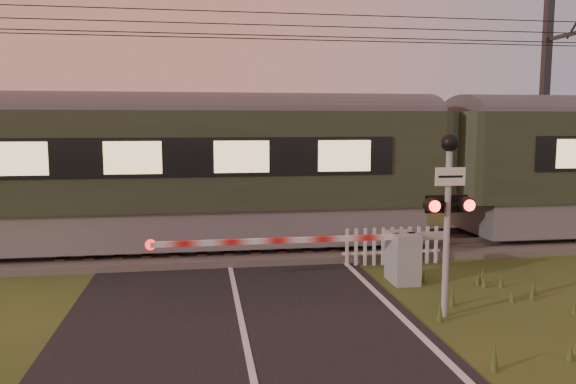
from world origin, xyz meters
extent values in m
plane|color=#2F471B|center=(0.00, 0.00, 0.00)|extent=(160.00, 160.00, 0.00)
cube|color=black|center=(0.00, 0.00, 0.01)|extent=(6.00, 140.00, 0.02)
cube|color=#47423D|center=(0.00, 6.50, 0.06)|extent=(140.00, 3.40, 0.24)
cube|color=slate|center=(0.00, 5.78, 0.26)|extent=(140.00, 0.08, 0.14)
cube|color=slate|center=(0.00, 7.22, 0.26)|extent=(140.00, 0.08, 0.14)
cube|color=#2D2116|center=(0.00, 6.50, 0.19)|extent=(0.24, 2.20, 0.06)
cylinder|color=black|center=(0.00, 6.20, 5.50)|extent=(120.00, 0.02, 0.02)
cylinder|color=black|center=(0.00, 6.80, 5.50)|extent=(120.00, 0.02, 0.02)
cylinder|color=black|center=(0.00, 6.50, 6.10)|extent=(120.00, 0.02, 0.02)
cylinder|color=black|center=(0.00, 6.50, 5.80)|extent=(120.00, 0.02, 0.02)
cube|color=slate|center=(-4.59, 6.50, 0.80)|extent=(19.06, 2.52, 0.95)
cube|color=#293221|center=(-4.59, 6.50, 2.46)|extent=(19.86, 2.74, 2.36)
cylinder|color=#4C4C4F|center=(-4.59, 6.50, 3.64)|extent=(19.86, 0.96, 0.96)
cube|color=#FFD893|center=(-4.59, 5.08, 2.58)|extent=(17.08, 0.04, 0.74)
cube|color=gray|center=(3.55, 3.16, 0.53)|extent=(0.53, 0.82, 1.06)
cylinder|color=gray|center=(3.41, 3.16, 0.53)|extent=(0.12, 0.12, 1.06)
cube|color=gray|center=(4.08, 3.16, 0.98)|extent=(0.86, 0.15, 0.15)
cube|color=red|center=(0.89, 3.16, 0.98)|extent=(5.04, 0.11, 0.11)
cylinder|color=red|center=(-1.63, 3.16, 0.98)|extent=(0.21, 0.04, 0.21)
cylinder|color=gray|center=(3.52, 1.02, 1.45)|extent=(0.11, 0.11, 2.89)
cube|color=white|center=(3.52, 0.96, 2.46)|extent=(0.53, 0.03, 0.31)
sphere|color=black|center=(3.52, 1.02, 3.02)|extent=(0.31, 0.31, 0.31)
cube|color=black|center=(3.52, 1.02, 1.97)|extent=(0.72, 0.06, 0.06)
cylinder|color=#FF140C|center=(3.21, 0.84, 1.97)|extent=(0.19, 0.02, 0.19)
cylinder|color=#FF140C|center=(3.83, 0.84, 1.97)|extent=(0.19, 0.02, 0.19)
cube|color=black|center=(3.52, 1.07, 1.97)|extent=(0.77, 0.02, 0.31)
cube|color=silver|center=(3.82, 4.63, 0.30)|extent=(2.42, 0.04, 0.06)
cube|color=silver|center=(3.82, 4.63, 0.70)|extent=(2.42, 0.04, 0.06)
cube|color=#2D2D30|center=(10.28, 8.80, 3.73)|extent=(0.23, 0.23, 7.46)
cube|color=#2D2D30|center=(10.28, 7.65, 5.97)|extent=(0.11, 2.40, 0.11)
camera|label=1|loc=(-0.62, -7.91, 3.35)|focal=35.00mm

